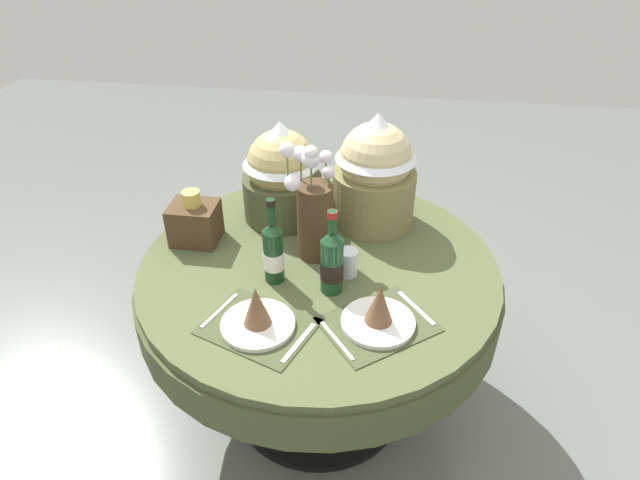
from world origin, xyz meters
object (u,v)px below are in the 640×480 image
tumbler_near_left (348,263)px  gift_tub_back_right (375,168)px  place_setting_left (257,316)px  flower_vase (313,211)px  wine_bottle_left (332,261)px  woven_basket_side_left (195,221)px  place_setting_right (379,314)px  dining_table (319,290)px  wine_bottle_right (273,252)px  gift_tub_back_left (282,169)px

tumbler_near_left → gift_tub_back_right: bearing=80.4°
place_setting_left → flower_vase: bearing=74.7°
wine_bottle_left → woven_basket_side_left: wine_bottle_left is taller
flower_vase → gift_tub_back_right: 0.34m
place_setting_right → tumbler_near_left: place_setting_right is taller
tumbler_near_left → dining_table: bearing=154.9°
gift_tub_back_right → place_setting_right: bearing=-84.5°
dining_table → wine_bottle_right: size_ratio=4.15×
place_setting_left → wine_bottle_left: wine_bottle_left is taller
gift_tub_back_right → tumbler_near_left: bearing=-99.6°
wine_bottle_right → dining_table: bearing=40.2°
tumbler_near_left → gift_tub_back_left: gift_tub_back_left is taller
dining_table → wine_bottle_right: wine_bottle_right is taller
place_setting_left → place_setting_right: same height
tumbler_near_left → place_setting_right: bearing=-63.8°
dining_table → place_setting_left: bearing=-111.0°
gift_tub_back_left → flower_vase: bearing=-56.9°
gift_tub_back_left → wine_bottle_right: bearing=-82.7°
tumbler_near_left → wine_bottle_right: bearing=-165.4°
flower_vase → dining_table: bearing=-63.0°
wine_bottle_left → gift_tub_back_right: gift_tub_back_right is taller
place_setting_left → tumbler_near_left: size_ratio=4.03×
place_setting_right → wine_bottle_right: 0.43m
gift_tub_back_right → woven_basket_side_left: bearing=-160.4°
tumbler_near_left → wine_bottle_left: bearing=-116.1°
dining_table → woven_basket_side_left: woven_basket_side_left is taller
place_setting_right → place_setting_left: bearing=-170.2°
tumbler_near_left → flower_vase: bearing=143.0°
place_setting_right → gift_tub_back_right: gift_tub_back_right is taller
gift_tub_back_right → woven_basket_side_left: size_ratio=2.16×
wine_bottle_right → gift_tub_back_left: 0.45m
dining_table → gift_tub_back_left: size_ratio=3.24×
place_setting_right → wine_bottle_right: size_ratio=1.30×
gift_tub_back_left → dining_table: bearing=-57.8°
wine_bottle_left → flower_vase: bearing=115.1°
wine_bottle_left → gift_tub_back_right: (0.11, 0.47, 0.13)m
gift_tub_back_left → tumbler_near_left: bearing=-49.7°
place_setting_left → wine_bottle_right: (0.00, 0.25, 0.07)m
woven_basket_side_left → flower_vase: bearing=-3.7°
gift_tub_back_left → wine_bottle_left: bearing=-60.2°
place_setting_left → gift_tub_back_right: bearing=65.3°
wine_bottle_left → woven_basket_side_left: size_ratio=1.46×
woven_basket_side_left → place_setting_left: bearing=-51.9°
dining_table → wine_bottle_left: (0.07, -0.15, 0.25)m
flower_vase → place_setting_left: bearing=-105.3°
dining_table → tumbler_near_left: 0.22m
flower_vase → woven_basket_side_left: 0.49m
gift_tub_back_right → place_setting_left: bearing=-114.7°
wine_bottle_left → tumbler_near_left: wine_bottle_left is taller
dining_table → tumbler_near_left: size_ratio=13.42×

